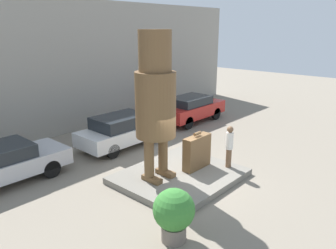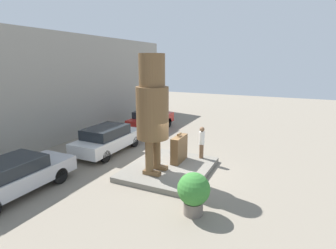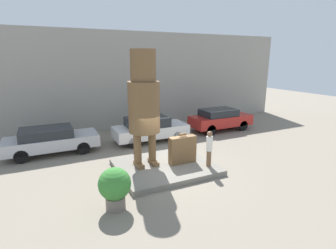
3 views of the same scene
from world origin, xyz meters
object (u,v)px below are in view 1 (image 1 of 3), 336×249
Objects in this scene: statue_figure at (156,95)px; tourist at (229,145)px; giant_suitcase at (197,152)px; parked_car_red at (192,108)px; parked_car_white at (124,130)px; planter_pot at (174,213)px.

tourist is at bearing -29.75° from statue_figure.
parked_car_red is at bearing 39.53° from giant_suitcase.
tourist reaches higher than parked_car_red.
giant_suitcase is at bearing -19.48° from statue_figure.
planter_pot is (-3.79, -6.36, 0.03)m from parked_car_white.
statue_figure is at bearing -114.82° from parked_car_white.
statue_figure is 3.13× the size of tourist.
giant_suitcase is at bearing -91.89° from parked_car_white.
parked_car_red reaches higher than parked_car_white.
giant_suitcase is 0.88× the size of tourist.
parked_car_white is at bearing -178.19° from parked_car_red.
statue_figure reaches higher than giant_suitcase.
statue_figure is at bearing 160.52° from giant_suitcase.
giant_suitcase reaches higher than parked_car_white.
tourist is 7.04m from parked_car_red.
tourist is at bearing -130.60° from parked_car_red.
giant_suitcase is 4.33m from parked_car_white.
statue_figure reaches higher than tourist.
tourist is at bearing 14.63° from planter_pot.
parked_car_white is (0.14, 4.33, -0.07)m from giant_suitcase.
tourist is at bearing -81.99° from parked_car_white.
parked_car_white reaches higher than planter_pot.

